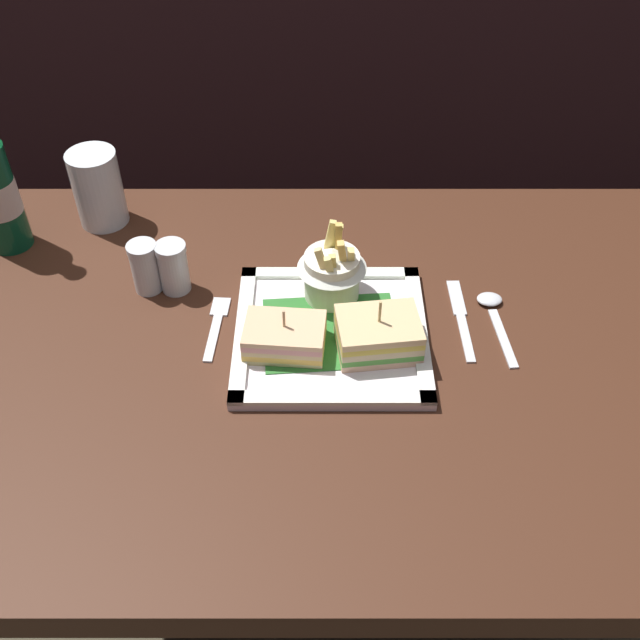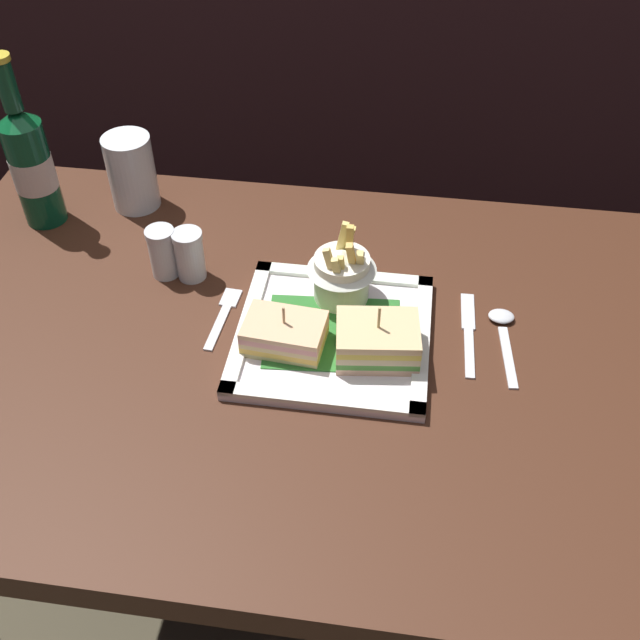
{
  "view_description": "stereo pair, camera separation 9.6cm",
  "coord_description": "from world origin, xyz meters",
  "px_view_note": "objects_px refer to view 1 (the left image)",
  "views": [
    {
      "loc": [
        0.02,
        -0.68,
        1.44
      ],
      "look_at": [
        0.02,
        0.01,
        0.77
      ],
      "focal_mm": 42.28,
      "sensor_mm": 36.0,
      "label": 1
    },
    {
      "loc": [
        0.11,
        -0.68,
        1.44
      ],
      "look_at": [
        0.02,
        0.01,
        0.77
      ],
      "focal_mm": 42.28,
      "sensor_mm": 36.0,
      "label": 2
    }
  ],
  "objects_px": {
    "sandwich_half_left": "(286,337)",
    "fork": "(218,324)",
    "dining_table": "(309,420)",
    "sandwich_half_right": "(380,335)",
    "pepper_shaker": "(176,270)",
    "fries_cup": "(334,268)",
    "knife": "(462,316)",
    "salt_shaker": "(148,270)",
    "water_glass": "(101,192)",
    "spoon": "(495,310)",
    "square_plate": "(332,334)"
  },
  "relations": [
    {
      "from": "fork",
      "to": "pepper_shaker",
      "type": "relative_size",
      "value": 1.6
    },
    {
      "from": "sandwich_half_left",
      "to": "fries_cup",
      "type": "bearing_deg",
      "value": 58.88
    },
    {
      "from": "fork",
      "to": "knife",
      "type": "height_order",
      "value": "same"
    },
    {
      "from": "fork",
      "to": "knife",
      "type": "xyz_separation_m",
      "value": [
        0.33,
        0.02,
        0.0
      ]
    },
    {
      "from": "dining_table",
      "to": "pepper_shaker",
      "type": "xyz_separation_m",
      "value": [
        -0.18,
        0.12,
        0.19
      ]
    },
    {
      "from": "fries_cup",
      "to": "spoon",
      "type": "xyz_separation_m",
      "value": [
        0.22,
        -0.02,
        -0.05
      ]
    },
    {
      "from": "dining_table",
      "to": "sandwich_half_left",
      "type": "distance_m",
      "value": 0.19
    },
    {
      "from": "dining_table",
      "to": "spoon",
      "type": "xyz_separation_m",
      "value": [
        0.25,
        0.07,
        0.16
      ]
    },
    {
      "from": "sandwich_half_left",
      "to": "fork",
      "type": "xyz_separation_m",
      "value": [
        -0.09,
        0.05,
        -0.03
      ]
    },
    {
      "from": "water_glass",
      "to": "pepper_shaker",
      "type": "distance_m",
      "value": 0.21
    },
    {
      "from": "dining_table",
      "to": "fork",
      "type": "distance_m",
      "value": 0.2
    },
    {
      "from": "spoon",
      "to": "salt_shaker",
      "type": "bearing_deg",
      "value": 174.02
    },
    {
      "from": "dining_table",
      "to": "sandwich_half_right",
      "type": "bearing_deg",
      "value": -7.35
    },
    {
      "from": "sandwich_half_left",
      "to": "fork",
      "type": "bearing_deg",
      "value": 150.73
    },
    {
      "from": "fries_cup",
      "to": "spoon",
      "type": "bearing_deg",
      "value": -6.22
    },
    {
      "from": "dining_table",
      "to": "sandwich_half_left",
      "type": "relative_size",
      "value": 10.65
    },
    {
      "from": "fork",
      "to": "spoon",
      "type": "bearing_deg",
      "value": 3.64
    },
    {
      "from": "salt_shaker",
      "to": "knife",
      "type": "bearing_deg",
      "value": -7.65
    },
    {
      "from": "fries_cup",
      "to": "knife",
      "type": "xyz_separation_m",
      "value": [
        0.18,
        -0.03,
        -0.06
      ]
    },
    {
      "from": "sandwich_half_left",
      "to": "water_glass",
      "type": "height_order",
      "value": "water_glass"
    },
    {
      "from": "fries_cup",
      "to": "knife",
      "type": "distance_m",
      "value": 0.19
    },
    {
      "from": "sandwich_half_right",
      "to": "fork",
      "type": "bearing_deg",
      "value": 166.02
    },
    {
      "from": "square_plate",
      "to": "fries_cup",
      "type": "xyz_separation_m",
      "value": [
        0.0,
        0.07,
        0.05
      ]
    },
    {
      "from": "spoon",
      "to": "salt_shaker",
      "type": "height_order",
      "value": "salt_shaker"
    },
    {
      "from": "dining_table",
      "to": "fork",
      "type": "bearing_deg",
      "value": 161.21
    },
    {
      "from": "fork",
      "to": "pepper_shaker",
      "type": "height_order",
      "value": "pepper_shaker"
    },
    {
      "from": "square_plate",
      "to": "sandwich_half_left",
      "type": "relative_size",
      "value": 2.35
    },
    {
      "from": "spoon",
      "to": "pepper_shaker",
      "type": "bearing_deg",
      "value": 173.49
    },
    {
      "from": "fries_cup",
      "to": "sandwich_half_left",
      "type": "bearing_deg",
      "value": -121.12
    },
    {
      "from": "fries_cup",
      "to": "fork",
      "type": "height_order",
      "value": "fries_cup"
    },
    {
      "from": "square_plate",
      "to": "salt_shaker",
      "type": "distance_m",
      "value": 0.28
    },
    {
      "from": "sandwich_half_right",
      "to": "knife",
      "type": "relative_size",
      "value": 0.71
    },
    {
      "from": "sandwich_half_left",
      "to": "pepper_shaker",
      "type": "distance_m",
      "value": 0.2
    },
    {
      "from": "square_plate",
      "to": "pepper_shaker",
      "type": "height_order",
      "value": "pepper_shaker"
    },
    {
      "from": "sandwich_half_right",
      "to": "pepper_shaker",
      "type": "bearing_deg",
      "value": 155.31
    },
    {
      "from": "salt_shaker",
      "to": "water_glass",
      "type": "bearing_deg",
      "value": 120.64
    },
    {
      "from": "square_plate",
      "to": "pepper_shaker",
      "type": "bearing_deg",
      "value": 155.66
    },
    {
      "from": "dining_table",
      "to": "square_plate",
      "type": "height_order",
      "value": "square_plate"
    },
    {
      "from": "fork",
      "to": "pepper_shaker",
      "type": "xyz_separation_m",
      "value": [
        -0.06,
        0.07,
        0.03
      ]
    },
    {
      "from": "dining_table",
      "to": "spoon",
      "type": "distance_m",
      "value": 0.31
    },
    {
      "from": "dining_table",
      "to": "knife",
      "type": "bearing_deg",
      "value": 15.23
    },
    {
      "from": "knife",
      "to": "salt_shaker",
      "type": "bearing_deg",
      "value": 172.35
    },
    {
      "from": "salt_shaker",
      "to": "sandwich_half_left",
      "type": "bearing_deg",
      "value": -32.85
    },
    {
      "from": "fries_cup",
      "to": "knife",
      "type": "height_order",
      "value": "fries_cup"
    },
    {
      "from": "knife",
      "to": "pepper_shaker",
      "type": "height_order",
      "value": "pepper_shaker"
    },
    {
      "from": "knife",
      "to": "square_plate",
      "type": "bearing_deg",
      "value": -167.22
    },
    {
      "from": "dining_table",
      "to": "sandwich_half_left",
      "type": "xyz_separation_m",
      "value": [
        -0.03,
        -0.01,
        0.18
      ]
    },
    {
      "from": "sandwich_half_right",
      "to": "water_glass",
      "type": "height_order",
      "value": "water_glass"
    },
    {
      "from": "square_plate",
      "to": "water_glass",
      "type": "relative_size",
      "value": 2.11
    },
    {
      "from": "square_plate",
      "to": "sandwich_half_left",
      "type": "xyz_separation_m",
      "value": [
        -0.06,
        -0.03,
        0.02
      ]
    }
  ]
}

